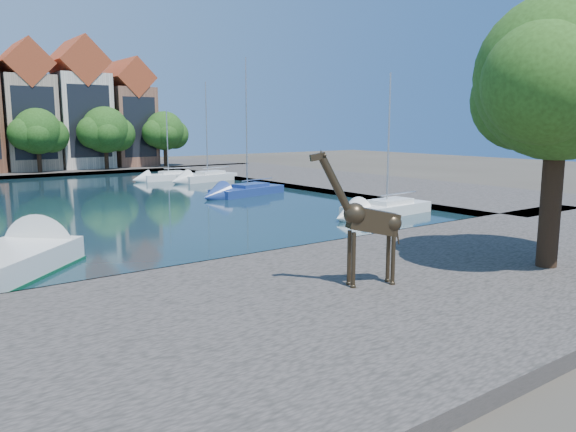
% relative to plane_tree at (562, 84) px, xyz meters
% --- Properties ---
extents(ground, '(160.00, 160.00, 0.00)m').
position_rel_plane_tree_xyz_m(ground, '(-7.62, 9.01, -7.67)').
color(ground, '#38332B').
rests_on(ground, ground).
extents(water_basin, '(38.00, 50.00, 0.08)m').
position_rel_plane_tree_xyz_m(water_basin, '(-7.62, 33.01, -7.63)').
color(water_basin, black).
rests_on(water_basin, ground).
extents(near_quay, '(50.00, 14.00, 0.50)m').
position_rel_plane_tree_xyz_m(near_quay, '(-7.62, 2.01, -7.42)').
color(near_quay, '#4D4643').
rests_on(near_quay, ground).
extents(far_quay, '(60.00, 16.00, 0.50)m').
position_rel_plane_tree_xyz_m(far_quay, '(-7.62, 65.01, -7.42)').
color(far_quay, '#4D4643').
rests_on(far_quay, ground).
extents(right_quay, '(14.00, 52.00, 0.50)m').
position_rel_plane_tree_xyz_m(right_quay, '(17.38, 33.01, -7.42)').
color(right_quay, '#4D4643').
rests_on(right_quay, ground).
extents(plane_tree, '(8.32, 6.40, 10.62)m').
position_rel_plane_tree_xyz_m(plane_tree, '(0.00, 0.00, 0.00)').
color(plane_tree, '#332114').
rests_on(plane_tree, near_quay).
extents(townhouse_east_inner, '(5.94, 9.18, 15.79)m').
position_rel_plane_tree_xyz_m(townhouse_east_inner, '(-5.62, 64.99, 0.06)').
color(townhouse_east_inner, tan).
rests_on(townhouse_east_inner, far_quay).
extents(townhouse_east_mid, '(6.43, 9.18, 16.65)m').
position_rel_plane_tree_xyz_m(townhouse_east_mid, '(0.88, 64.99, 0.43)').
color(townhouse_east_mid, beige).
rests_on(townhouse_east_mid, far_quay).
extents(townhouse_east_end, '(5.44, 9.18, 14.43)m').
position_rel_plane_tree_xyz_m(townhouse_east_end, '(7.38, 64.99, -0.56)').
color(townhouse_east_end, brown).
rests_on(townhouse_east_end, far_quay).
extents(far_tree_mid_east, '(7.02, 5.40, 7.52)m').
position_rel_plane_tree_xyz_m(far_tree_mid_east, '(-5.52, 59.50, -2.54)').
color(far_tree_mid_east, '#332114').
rests_on(far_tree_mid_east, far_quay).
extents(far_tree_east, '(7.54, 5.80, 7.84)m').
position_rel_plane_tree_xyz_m(far_tree_east, '(2.49, 59.50, -2.43)').
color(far_tree_east, '#332114').
rests_on(far_tree_east, far_quay).
extents(far_tree_far_east, '(6.76, 5.20, 7.36)m').
position_rel_plane_tree_xyz_m(far_tree_far_east, '(10.48, 59.50, -2.60)').
color(far_tree_far_east, '#332114').
rests_on(far_tree_far_east, far_quay).
extents(giraffe_statue, '(3.19, 1.52, 4.72)m').
position_rel_plane_tree_xyz_m(giraffe_statue, '(-7.85, 2.40, -4.85)').
color(giraffe_statue, '#322719').
rests_on(giraffe_statue, near_quay).
extents(sailboat_right_a, '(7.02, 2.97, 9.38)m').
position_rel_plane_tree_xyz_m(sailboat_right_a, '(6.25, 14.80, -7.06)').
color(sailboat_right_a, silver).
rests_on(sailboat_right_a, water_basin).
extents(sailboat_right_b, '(7.35, 4.02, 11.58)m').
position_rel_plane_tree_xyz_m(sailboat_right_b, '(4.38, 29.48, -7.07)').
color(sailboat_right_b, navy).
rests_on(sailboat_right_b, water_basin).
extents(sailboat_right_c, '(6.84, 3.51, 10.44)m').
position_rel_plane_tree_xyz_m(sailboat_right_c, '(7.38, 42.15, -7.02)').
color(sailboat_right_c, silver).
rests_on(sailboat_right_c, water_basin).
extents(sailboat_right_d, '(5.71, 2.04, 7.46)m').
position_rel_plane_tree_xyz_m(sailboat_right_d, '(4.38, 45.52, -7.07)').
color(sailboat_right_d, white).
rests_on(sailboat_right_d, water_basin).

